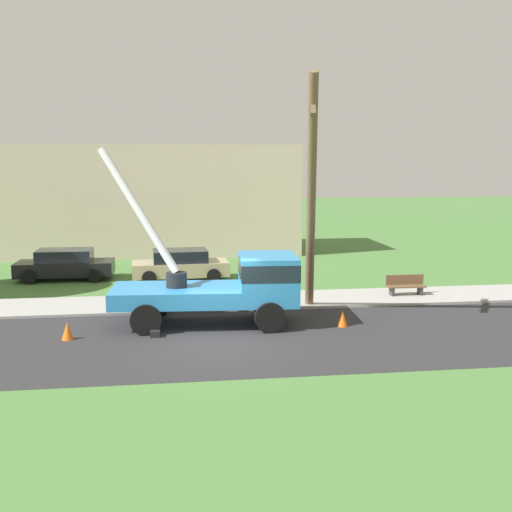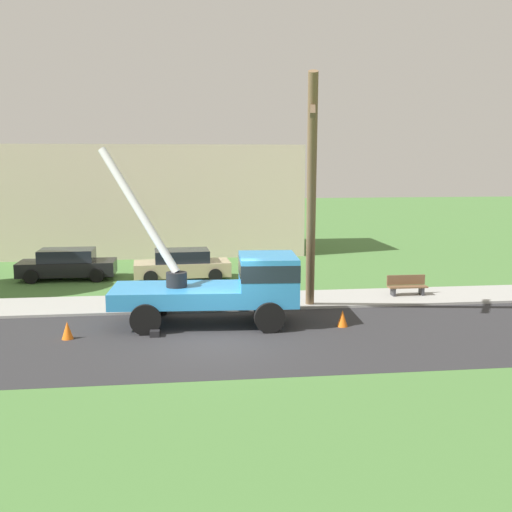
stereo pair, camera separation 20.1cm
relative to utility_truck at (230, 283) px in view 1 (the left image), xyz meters
name	(u,v)px [view 1 (the left image)]	position (x,y,z in m)	size (l,w,h in m)	color
ground_plane	(202,272)	(-0.44, 10.05, -1.41)	(120.00, 120.00, 0.00)	#477538
road_asphalt	(222,340)	(-0.44, -1.95, -1.40)	(80.00, 7.19, 0.01)	#2B2B2D
sidewalk_strip	(211,302)	(-0.44, 3.12, -1.36)	(80.00, 2.95, 0.10)	#9E9E99
utility_truck	(230,283)	(0.00, 0.00, 0.00)	(6.75, 3.21, 5.98)	#2D84C6
leaning_utility_pole	(311,198)	(2.86, 0.33, 2.85)	(1.15, 4.19, 8.35)	brown
traffic_cone_ahead	(342,318)	(3.71, -0.89, -1.13)	(0.36, 0.36, 0.56)	orange
traffic_cone_behind	(67,331)	(-5.19, -1.24, -1.13)	(0.36, 0.36, 0.56)	orange
parked_sedan_black	(65,265)	(-6.85, 8.94, -0.70)	(4.41, 2.04, 1.42)	black
parked_sedan_tan	(180,265)	(-1.53, 8.10, -0.70)	(4.48, 2.16, 1.42)	tan
park_bench	(406,286)	(7.49, 3.18, -0.95)	(1.60, 0.45, 0.90)	brown
lowrise_building_backdrop	(145,199)	(-3.41, 17.52, 1.79)	(18.00, 6.00, 6.40)	beige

